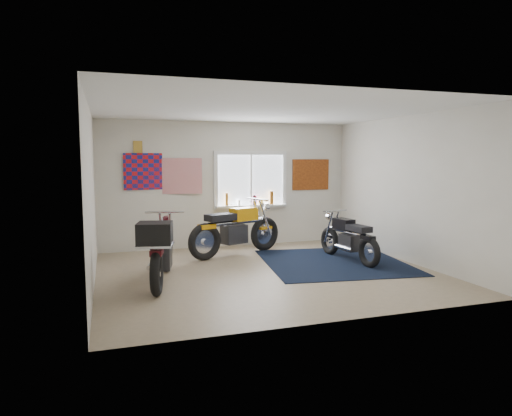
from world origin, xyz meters
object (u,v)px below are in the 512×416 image
object	(u,v)px
navy_rug	(334,262)
black_chrome_bike	(348,239)
yellow_triumph	(236,231)
maroon_tourer	(161,249)

from	to	relation	value
navy_rug	black_chrome_bike	world-z (taller)	black_chrome_bike
black_chrome_bike	yellow_triumph	bearing A→B (deg)	52.00
yellow_triumph	maroon_tourer	size ratio (longest dim) A/B	1.01
black_chrome_bike	maroon_tourer	xyz separation A→B (m)	(-3.54, -0.62, 0.15)
navy_rug	black_chrome_bike	size ratio (longest dim) A/B	1.45
navy_rug	black_chrome_bike	distance (m)	0.52
navy_rug	yellow_triumph	distance (m)	2.02
navy_rug	yellow_triumph	size ratio (longest dim) A/B	1.24
yellow_triumph	black_chrome_bike	size ratio (longest dim) A/B	1.17
black_chrome_bike	maroon_tourer	distance (m)	3.59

